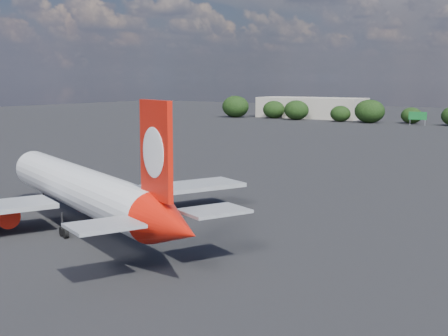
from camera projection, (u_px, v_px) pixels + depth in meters
The scene contains 4 objects.
ground at pixel (308, 174), 102.39m from camera, with size 500.00×500.00×0.00m, color black.
qantas_airliner at pixel (86, 191), 63.01m from camera, with size 40.79×39.29×13.91m.
terminal_building at pixel (311, 108), 245.99m from camera, with size 42.00×16.00×8.00m.
highway_sign at pixel (418, 116), 206.81m from camera, with size 6.00×0.30×4.50m.
Camera 1 is at (45.61, -31.39, 15.59)m, focal length 50.00 mm.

